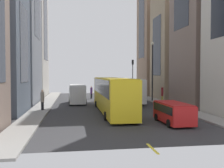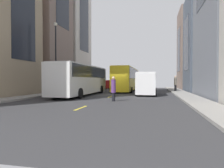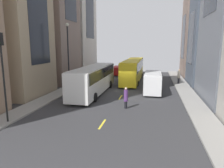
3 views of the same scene
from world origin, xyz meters
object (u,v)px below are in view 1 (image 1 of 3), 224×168
object	(u,v)px
city_bus_white	(126,88)
pedestrian_walking_far	(91,92)
traffic_light_near_corner	(133,71)
streetcar_yellow	(112,92)
car_red_0	(173,111)
pedestrian_crossing_near	(162,93)
pedestrian_waiting_curb	(42,99)
delivery_van_white	(78,93)

from	to	relation	value
city_bus_white	pedestrian_walking_far	bearing A→B (deg)	-48.72
traffic_light_near_corner	pedestrian_walking_far	bearing A→B (deg)	34.33
pedestrian_walking_far	traffic_light_near_corner	bearing A→B (deg)	-97.07
city_bus_white	streetcar_yellow	xyz separation A→B (m)	(3.77, 10.49, 0.12)
car_red_0	pedestrian_crossing_near	xyz separation A→B (m)	(-4.37, -14.72, 0.32)
car_red_0	pedestrian_waiting_curb	world-z (taller)	pedestrian_waiting_curb
delivery_van_white	streetcar_yellow	bearing A→B (deg)	111.52
delivery_van_white	pedestrian_waiting_curb	distance (m)	7.70
pedestrian_crossing_near	delivery_van_white	bearing A→B (deg)	-119.15
streetcar_yellow	pedestrian_crossing_near	bearing A→B (deg)	-136.57
delivery_van_white	pedestrian_waiting_curb	bearing A→B (deg)	59.86
car_red_0	pedestrian_walking_far	world-z (taller)	pedestrian_walking_far
city_bus_white	car_red_0	size ratio (longest dim) A/B	2.70
delivery_van_white	car_red_0	world-z (taller)	delivery_van_white
delivery_van_white	pedestrian_crossing_near	xyz separation A→B (m)	(-11.72, 0.74, -0.19)
city_bus_white	delivery_van_white	xyz separation A→B (m)	(7.16, 1.87, -0.50)
city_bus_white	pedestrian_walking_far	distance (m)	7.30
delivery_van_white	traffic_light_near_corner	size ratio (longest dim) A/B	0.85
delivery_van_white	car_red_0	distance (m)	17.13
city_bus_white	traffic_light_near_corner	world-z (taller)	traffic_light_near_corner
delivery_van_white	city_bus_white	bearing A→B (deg)	-165.39
streetcar_yellow	pedestrian_waiting_curb	xyz separation A→B (m)	(7.26, -1.97, -0.82)
streetcar_yellow	pedestrian_waiting_curb	world-z (taller)	streetcar_yellow
city_bus_white	streetcar_yellow	world-z (taller)	streetcar_yellow
pedestrian_crossing_near	pedestrian_walking_far	size ratio (longest dim) A/B	1.07
car_red_0	traffic_light_near_corner	xyz separation A→B (m)	(-3.36, -28.45, 3.71)
city_bus_white	traffic_light_near_corner	bearing A→B (deg)	-107.70
city_bus_white	pedestrian_waiting_curb	distance (m)	13.95
streetcar_yellow	car_red_0	size ratio (longest dim) A/B	3.20
delivery_van_white	pedestrian_waiting_curb	xyz separation A→B (m)	(3.86, 6.65, -0.21)
delivery_van_white	traffic_light_near_corner	world-z (taller)	traffic_light_near_corner
streetcar_yellow	city_bus_white	bearing A→B (deg)	-109.75
delivery_van_white	car_red_0	bearing A→B (deg)	115.43
city_bus_white	pedestrian_crossing_near	world-z (taller)	city_bus_white
car_red_0	pedestrian_crossing_near	distance (m)	15.36
streetcar_yellow	pedestrian_walking_far	bearing A→B (deg)	-86.38
streetcar_yellow	delivery_van_white	size ratio (longest dim) A/B	2.62
pedestrian_waiting_curb	pedestrian_walking_far	distance (m)	15.30
delivery_van_white	traffic_light_near_corner	distance (m)	17.14
city_bus_white	pedestrian_waiting_curb	world-z (taller)	city_bus_white
streetcar_yellow	traffic_light_near_corner	size ratio (longest dim) A/B	2.22
car_red_0	delivery_van_white	bearing A→B (deg)	-64.57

